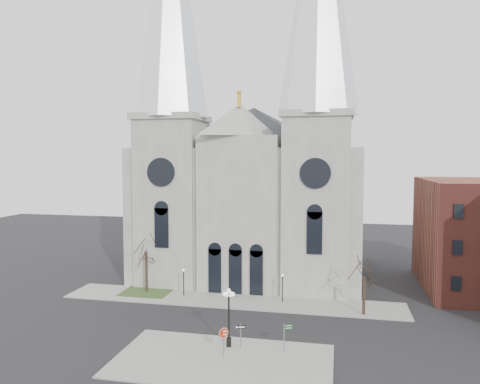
% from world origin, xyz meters
% --- Properties ---
extents(ground, '(160.00, 160.00, 0.00)m').
position_xyz_m(ground, '(0.00, 0.00, 0.00)').
color(ground, black).
rests_on(ground, ground).
extents(sidewalk_near, '(18.00, 10.00, 0.14)m').
position_xyz_m(sidewalk_near, '(3.00, -5.00, 0.07)').
color(sidewalk_near, gray).
rests_on(sidewalk_near, ground).
extents(sidewalk_far, '(40.00, 6.00, 0.14)m').
position_xyz_m(sidewalk_far, '(0.00, 11.00, 0.07)').
color(sidewalk_far, gray).
rests_on(sidewalk_far, ground).
extents(grass_patch, '(6.00, 5.00, 0.18)m').
position_xyz_m(grass_patch, '(-11.00, 12.00, 0.09)').
color(grass_patch, '#27451D').
rests_on(grass_patch, ground).
extents(cathedral, '(33.00, 26.66, 54.00)m').
position_xyz_m(cathedral, '(0.00, 22.86, 18.48)').
color(cathedral, gray).
rests_on(cathedral, ground).
extents(tree_left, '(3.20, 3.20, 7.50)m').
position_xyz_m(tree_left, '(-11.00, 12.00, 5.58)').
color(tree_left, black).
rests_on(tree_left, ground).
extents(tree_right, '(3.20, 3.20, 6.00)m').
position_xyz_m(tree_right, '(15.00, 9.00, 4.47)').
color(tree_right, black).
rests_on(tree_right, ground).
extents(ped_lamp_left, '(0.32, 0.32, 3.26)m').
position_xyz_m(ped_lamp_left, '(-6.00, 11.50, 2.33)').
color(ped_lamp_left, black).
rests_on(ped_lamp_left, sidewalk_far).
extents(ped_lamp_right, '(0.32, 0.32, 3.26)m').
position_xyz_m(ped_lamp_right, '(6.00, 11.50, 2.33)').
color(ped_lamp_right, black).
rests_on(ped_lamp_right, sidewalk_far).
extents(stop_sign, '(0.86, 0.31, 2.50)m').
position_xyz_m(stop_sign, '(2.93, -4.34, 1.92)').
color(stop_sign, slate).
rests_on(stop_sign, sidewalk_near).
extents(globe_lamp, '(1.33, 1.33, 5.24)m').
position_xyz_m(globe_lamp, '(2.88, -2.25, 3.43)').
color(globe_lamp, black).
rests_on(globe_lamp, sidewalk_near).
extents(one_way_sign, '(0.90, 0.37, 2.15)m').
position_xyz_m(one_way_sign, '(3.96, -2.35, 1.60)').
color(one_way_sign, slate).
rests_on(one_way_sign, sidewalk_near).
extents(street_name_sign, '(0.73, 0.30, 2.40)m').
position_xyz_m(street_name_sign, '(7.84, -2.12, 1.54)').
color(street_name_sign, slate).
rests_on(street_name_sign, sidewalk_near).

